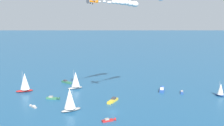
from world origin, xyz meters
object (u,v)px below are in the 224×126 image
object	(u,v)px
sailboat_ahead	(70,99)
motorboat_outer_ring_a	(33,106)
sailboat_near_centre	(76,80)
motorboat_inshore	(162,89)
sailboat_far_stbd	(25,82)
motorboat_outer_ring_e	(182,92)
sailboat_offshore	(220,90)
motorboat_outer_ring_f	(54,98)
biplane_wingman	(92,1)
motorboat_mid_cluster	(67,82)
motorboat_far_port	(112,101)
motorboat_outer_ring_c	(109,120)

from	to	relation	value
sailboat_ahead	motorboat_outer_ring_a	xyz separation A→B (m)	(15.96, 15.42, -5.93)
sailboat_near_centre	sailboat_ahead	distance (m)	44.81
motorboat_inshore	motorboat_outer_ring_a	size ratio (longest dim) A/B	1.72
sailboat_far_stbd	motorboat_outer_ring_e	xyz separation A→B (m)	(-51.56, -87.21, -5.86)
sailboat_far_stbd	motorboat_inshore	distance (m)	89.88
sailboat_near_centre	motorboat_outer_ring_a	distance (m)	42.56
sailboat_offshore	motorboat_outer_ring_e	xyz separation A→B (m)	(16.09, 16.10, -3.59)
motorboat_outer_ring_a	motorboat_outer_ring_f	xyz separation A→B (m)	(8.79, -14.03, 0.19)
biplane_wingman	motorboat_outer_ring_f	bearing A→B (deg)	25.36
sailboat_ahead	motorboat_outer_ring_e	world-z (taller)	sailboat_ahead
motorboat_mid_cluster	biplane_wingman	bearing A→B (deg)	173.60
motorboat_inshore	sailboat_offshore	bearing A→B (deg)	-139.32
motorboat_inshore	motorboat_mid_cluster	world-z (taller)	motorboat_inshore
motorboat_far_port	biplane_wingman	distance (m)	57.20
sailboat_far_stbd	sailboat_offshore	xyz separation A→B (m)	(-67.65, -103.31, -2.27)
sailboat_far_stbd	motorboat_outer_ring_a	xyz separation A→B (m)	(-33.19, 2.52, -5.94)
motorboat_far_port	biplane_wingman	bearing A→B (deg)	112.89
motorboat_outer_ring_f	motorboat_outer_ring_c	bearing A→B (deg)	-164.37
sailboat_near_centre	motorboat_far_port	bearing A→B (deg)	-168.55
motorboat_outer_ring_f	motorboat_outer_ring_a	bearing A→B (deg)	122.05
sailboat_far_stbd	motorboat_outer_ring_e	distance (m)	101.48
sailboat_near_centre	motorboat_outer_ring_e	size ratio (longest dim) A/B	2.19
motorboat_far_port	sailboat_far_stbd	distance (m)	60.93
sailboat_offshore	sailboat_far_stbd	bearing A→B (deg)	56.78
sailboat_far_stbd	sailboat_offshore	world-z (taller)	sailboat_far_stbd
sailboat_offshore	biplane_wingman	size ratio (longest dim) A/B	1.21
sailboat_far_stbd	motorboat_mid_cluster	distance (m)	33.55
motorboat_outer_ring_c	motorboat_far_port	bearing A→B (deg)	-31.52
sailboat_offshore	motorboat_mid_cluster	distance (m)	105.28
motorboat_outer_ring_e	motorboat_far_port	bearing A→B (deg)	83.61
sailboat_offshore	motorboat_outer_ring_a	bearing A→B (deg)	71.96
sailboat_near_centre	biplane_wingman	distance (m)	66.71
sailboat_near_centre	motorboat_outer_ring_e	xyz separation A→B (m)	(-43.08, -55.53, -5.47)
sailboat_far_stbd	motorboat_mid_cluster	xyz separation A→B (m)	(9.45, -31.69, -5.65)
sailboat_near_centre	biplane_wingman	xyz separation A→B (m)	(-43.87, 6.92, 49.77)
motorboat_outer_ring_a	motorboat_outer_ring_e	bearing A→B (deg)	-101.57
sailboat_far_stbd	sailboat_offshore	distance (m)	123.51
sailboat_near_centre	motorboat_far_port	xyz separation A→B (m)	(-37.72, -7.64, -5.21)
motorboat_far_port	sailboat_far_stbd	xyz separation A→B (m)	(46.20, 39.33, 5.59)
sailboat_near_centre	sailboat_far_stbd	distance (m)	32.80
motorboat_outer_ring_a	motorboat_outer_ring_e	xyz separation A→B (m)	(-18.37, -89.73, 0.08)
motorboat_outer_ring_e	motorboat_inshore	bearing A→B (deg)	33.16
motorboat_outer_ring_f	sailboat_near_centre	bearing A→B (deg)	-51.70
motorboat_far_port	sailboat_ahead	xyz separation A→B (m)	(-2.96, 26.43, 5.58)
sailboat_far_stbd	sailboat_offshore	size ratio (longest dim) A/B	1.55
motorboat_outer_ring_a	motorboat_outer_ring_f	world-z (taller)	motorboat_outer_ring_f
sailboat_offshore	motorboat_mid_cluster	xyz separation A→B (m)	(77.10, 71.62, -3.38)
motorboat_far_port	motorboat_outer_ring_c	bearing A→B (deg)	148.48
sailboat_far_stbd	biplane_wingman	size ratio (longest dim) A/B	1.88
sailboat_ahead	biplane_wingman	bearing A→B (deg)	-105.06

